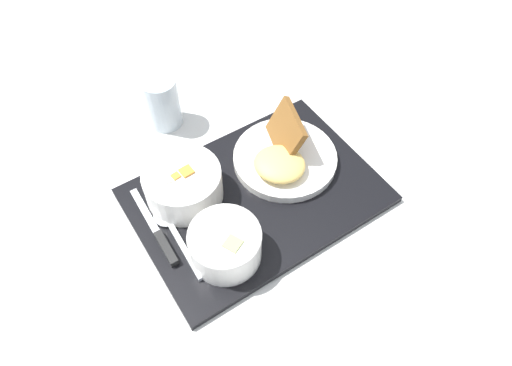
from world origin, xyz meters
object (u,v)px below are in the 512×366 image
object	(u,v)px
bowl_soup	(225,244)
plate_main	(283,157)
knife	(161,239)
spoon	(172,228)
bowl_salad	(183,183)
glass_water	(163,104)

from	to	relation	value
bowl_soup	plate_main	world-z (taller)	plate_main
knife	spoon	world-z (taller)	knife
bowl_salad	glass_water	size ratio (longest dim) A/B	1.25
bowl_salad	spoon	world-z (taller)	bowl_salad
plate_main	knife	distance (m)	0.26
bowl_soup	knife	world-z (taller)	bowl_soup
bowl_salad	spoon	size ratio (longest dim) A/B	0.83
bowl_salad	plate_main	bearing A→B (deg)	-4.20
knife	plate_main	bearing A→B (deg)	-83.25
bowl_salad	plate_main	size ratio (longest dim) A/B	0.70
bowl_soup	spoon	world-z (taller)	bowl_soup
bowl_salad	knife	size ratio (longest dim) A/B	0.77
bowl_soup	plate_main	size ratio (longest dim) A/B	0.60
plate_main	knife	bearing A→B (deg)	-168.47
bowl_soup	spoon	xyz separation A→B (m)	(-0.06, 0.08, -0.03)
bowl_soup	knife	bearing A→B (deg)	139.49
plate_main	knife	xyz separation A→B (m)	(-0.25, -0.05, -0.01)
knife	spoon	size ratio (longest dim) A/B	1.08
spoon	glass_water	distance (m)	0.26
glass_water	plate_main	bearing A→B (deg)	-54.07
spoon	glass_water	xyz separation A→B (m)	(0.08, 0.25, 0.03)
plate_main	spoon	size ratio (longest dim) A/B	1.19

